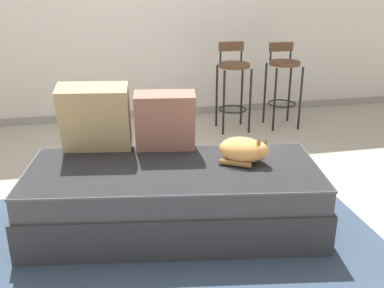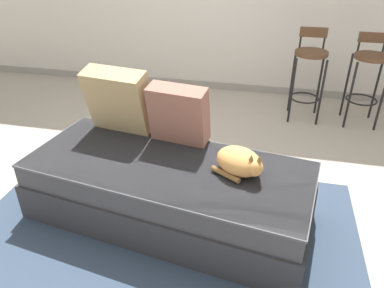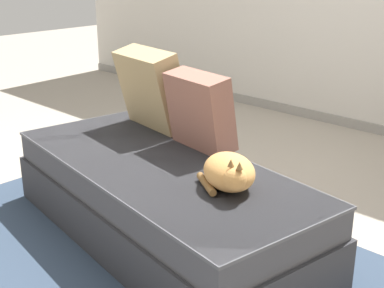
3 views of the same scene
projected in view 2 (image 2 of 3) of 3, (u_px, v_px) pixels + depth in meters
The scene contains 9 objects.
ground_plane at pixel (182, 184), 3.12m from camera, with size 16.00×16.00×0.00m, color #A89E8E.
wall_baseboard_trim at pixel (222, 86), 4.95m from camera, with size 8.00×0.02×0.09m, color gray.
area_rug at pixel (157, 243), 2.53m from camera, with size 2.69×1.94×0.01m, color #334256.
couch at pixel (168, 190), 2.67m from camera, with size 2.09×1.14×0.45m.
throw_pillow_corner at pixel (119, 100), 2.86m from camera, with size 0.53×0.36×0.51m.
throw_pillow_middle at pixel (179, 114), 2.72m from camera, with size 0.46×0.29×0.45m.
cat at pixel (240, 162), 2.42m from camera, with size 0.40×0.37×0.20m.
bar_stool_near_window at pixel (309, 67), 3.95m from camera, with size 0.34×0.34×0.97m.
bar_stool_by_doorway at pixel (368, 70), 3.84m from camera, with size 0.34×0.34×0.94m.
Camera 2 is at (0.63, -2.46, 1.84)m, focal length 35.00 mm.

